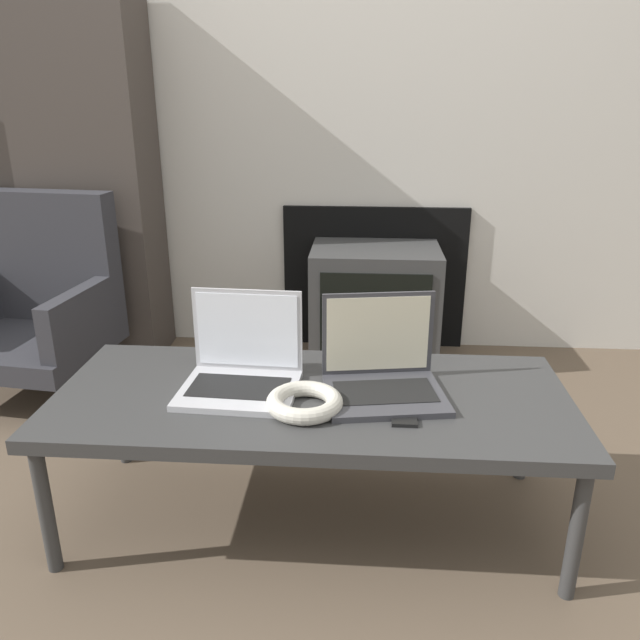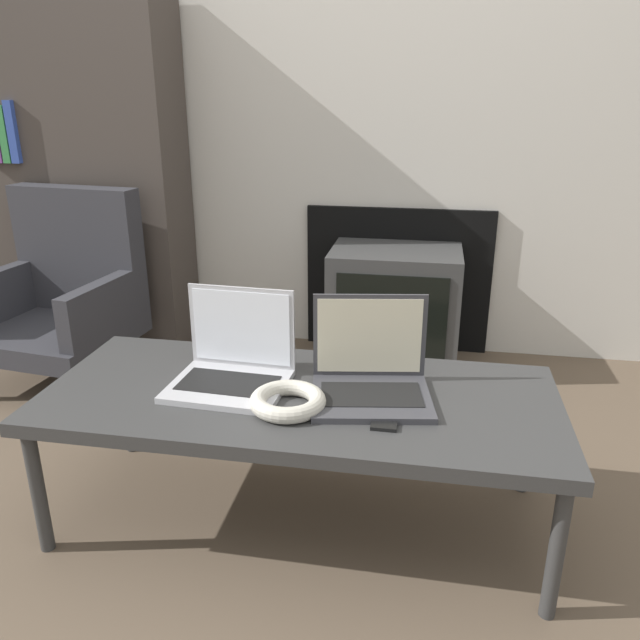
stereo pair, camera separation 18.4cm
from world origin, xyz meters
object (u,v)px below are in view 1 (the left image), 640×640
(laptop_right, at_px, (382,372))
(phone, at_px, (403,413))
(headphones, at_px, (305,402))
(armchair, at_px, (37,299))
(tv, at_px, (374,306))
(laptop_left, at_px, (242,367))

(laptop_right, height_order, phone, laptop_right)
(headphones, distance_m, armchair, 1.41)
(tv, relative_size, armchair, 0.70)
(headphones, relative_size, tv, 0.35)
(laptop_left, relative_size, laptop_right, 0.93)
(laptop_right, relative_size, phone, 2.66)
(phone, relative_size, armchair, 0.16)
(phone, height_order, tv, tv)
(laptop_left, distance_m, headphones, 0.21)
(phone, xyz_separation_m, tv, (-0.05, 1.18, -0.14))
(laptop_left, xyz_separation_m, tv, (0.36, 1.05, -0.18))
(headphones, xyz_separation_m, tv, (0.18, 1.17, -0.15))
(laptop_left, height_order, armchair, armchair)
(headphones, relative_size, phone, 1.50)
(laptop_right, distance_m, headphones, 0.23)
(headphones, height_order, tv, tv)
(laptop_left, xyz_separation_m, headphones, (0.17, -0.12, -0.03))
(tv, height_order, armchair, armchair)
(armchair, bearing_deg, laptop_right, -22.73)
(phone, relative_size, tv, 0.23)
(laptop_right, bearing_deg, phone, -78.20)
(tv, bearing_deg, headphones, -98.91)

